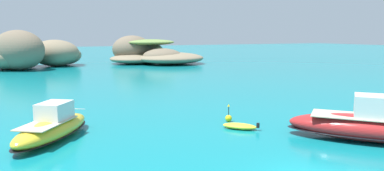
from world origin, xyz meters
name	(u,v)px	position (x,y,z in m)	size (l,w,h in m)	color
islet_large	(26,53)	(-9.79, 71.85, 3.08)	(23.72, 21.42, 7.91)	#9E8966
islet_small	(150,53)	(17.88, 72.70, 2.37)	(25.36, 24.45, 6.74)	#84755B
motorboat_red	(369,126)	(8.38, 3.06, 1.04)	(9.33, 10.07, 3.11)	red
motorboat_yellow	(53,127)	(-10.68, 12.82, 0.84)	(7.03, 8.38, 2.50)	yellow
dinghy_tender	(240,126)	(2.32, 9.49, 0.22)	(2.58, 2.65, 0.58)	yellow
channel_buoy	(229,118)	(2.81, 11.89, 0.34)	(0.56, 0.56, 1.48)	yellow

